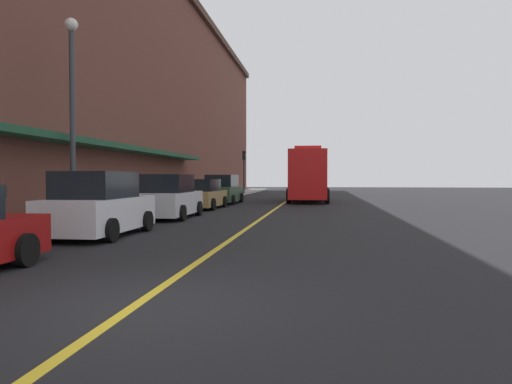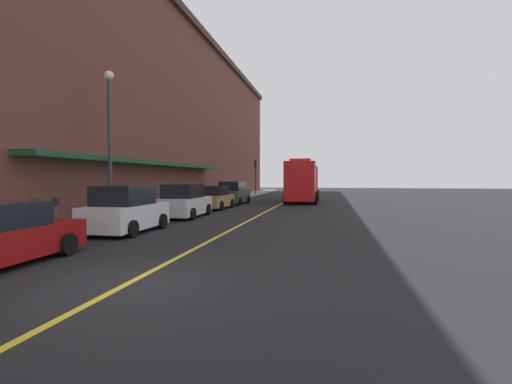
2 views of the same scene
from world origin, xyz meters
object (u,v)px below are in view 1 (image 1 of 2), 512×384
at_px(parking_meter_1, 160,191).
at_px(parked_car_1, 99,206).
at_px(parking_meter_2, 2,203).
at_px(parked_car_2, 169,198).
at_px(fire_truck, 309,176).
at_px(traffic_light_near, 244,164).
at_px(street_lamp_left, 72,98).
at_px(parked_car_4, 223,190).
at_px(parked_car_3, 201,195).

bearing_deg(parking_meter_1, parked_car_1, -81.32).
bearing_deg(parking_meter_2, parked_car_2, 79.88).
bearing_deg(parking_meter_2, parked_car_1, 57.54).
distance_m(fire_truck, traffic_light_near, 14.99).
bearing_deg(street_lamp_left, traffic_light_near, 88.82).
bearing_deg(parking_meter_2, parking_meter_1, 90.00).
distance_m(fire_truck, parking_meter_2, 24.38).
xyz_separation_m(parked_car_2, traffic_light_near, (-1.43, 28.25, 2.30)).
bearing_deg(parking_meter_2, traffic_light_near, 89.90).
bearing_deg(parking_meter_1, fire_truck, 59.65).
bearing_deg(street_lamp_left, parking_meter_2, -82.28).
bearing_deg(traffic_light_near, parking_meter_1, -90.14).
bearing_deg(parking_meter_1, parked_car_4, 79.96).
xyz_separation_m(fire_truck, traffic_light_near, (-6.89, 13.24, 1.36)).
relative_size(parked_car_3, fire_truck, 0.47).
xyz_separation_m(parked_car_3, parking_meter_1, (-1.35, -2.80, 0.30)).
xyz_separation_m(parked_car_3, traffic_light_near, (-1.29, 22.31, 2.39)).
bearing_deg(parked_car_4, fire_truck, -54.81).
xyz_separation_m(parked_car_2, parking_meter_1, (-1.49, 3.13, 0.21)).
distance_m(parked_car_4, street_lamp_left, 15.66).
relative_size(parked_car_1, parked_car_3, 0.97).
xyz_separation_m(parked_car_3, street_lamp_left, (-1.95, -9.86, 3.64)).
distance_m(parked_car_3, street_lamp_left, 10.68).
distance_m(parked_car_1, fire_truck, 21.87).
relative_size(parking_meter_1, street_lamp_left, 0.19).
bearing_deg(parking_meter_2, street_lamp_left, 97.72).
bearing_deg(parked_car_4, parked_car_3, 179.74).
xyz_separation_m(parked_car_2, parked_car_4, (-0.06, 11.20, 0.03)).
height_order(parked_car_1, street_lamp_left, street_lamp_left).
relative_size(fire_truck, traffic_light_near, 2.12).
height_order(parked_car_2, parked_car_4, parked_car_4).
bearing_deg(fire_truck, parking_meter_2, -16.84).
relative_size(fire_truck, street_lamp_left, 1.31).
bearing_deg(parking_meter_1, street_lamp_left, -94.86).
xyz_separation_m(parked_car_3, parking_meter_2, (-1.35, -14.28, 0.30)).
distance_m(parked_car_2, street_lamp_left, 5.69).
bearing_deg(parked_car_3, parking_meter_2, 175.76).
relative_size(parked_car_2, parking_meter_2, 3.47).
distance_m(parked_car_4, traffic_light_near, 17.25).
distance_m(parked_car_1, traffic_light_near, 34.47).
bearing_deg(traffic_light_near, parked_car_4, -85.41).
bearing_deg(fire_truck, parking_meter_1, -30.61).
distance_m(parked_car_2, fire_truck, 16.00).
relative_size(parked_car_3, parking_meter_2, 3.25).
distance_m(parking_meter_1, traffic_light_near, 25.20).
height_order(parked_car_4, traffic_light_near, traffic_light_near).
height_order(fire_truck, parking_meter_2, fire_truck).
distance_m(parking_meter_1, parking_meter_2, 11.48).
bearing_deg(parked_car_2, parking_meter_1, 23.88).
bearing_deg(parked_car_2, parked_car_4, -1.25).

